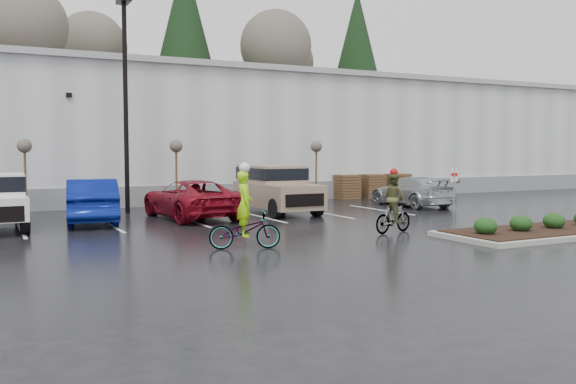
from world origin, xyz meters
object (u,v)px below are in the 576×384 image
lamppost (125,81)px  car_blue (92,201)px  suv_tan (277,189)px  pallet_stack_b (372,186)px  pallet_stack_a (346,187)px  sapling_mid (176,150)px  sapling_west (25,150)px  fire_lane_sign (454,192)px  cyclist_olive (393,209)px  sapling_east (316,150)px  pallet_stack_c (397,185)px  car_red (191,199)px  car_far_silver (412,192)px  cyclist_hivis (245,222)px

lamppost → car_blue: bearing=-122.7°
car_blue → suv_tan: bearing=-172.9°
pallet_stack_b → suv_tan: 9.92m
pallet_stack_a → sapling_mid: bearing=-174.3°
sapling_west → lamppost: bearing=-14.0°
fire_lane_sign → car_blue: bearing=138.3°
car_blue → cyclist_olive: cyclist_olive is taller
sapling_east → pallet_stack_b: bearing=13.4°
sapling_east → cyclist_olive: 12.20m
pallet_stack_c → car_red: bearing=-159.5°
fire_lane_sign → cyclist_olive: 2.01m
sapling_west → sapling_east: same height
fire_lane_sign → car_far_silver: (5.14, 8.61, -0.69)m
cyclist_olive → sapling_east: bearing=-30.8°
sapling_mid → car_red: 4.78m
cyclist_hivis → pallet_stack_b: bearing=-27.8°
suv_tan → sapling_mid: bearing=127.9°
sapling_mid → car_blue: bearing=-137.6°
car_far_silver → car_blue: bearing=-0.2°
cyclist_olive → sapling_mid: bearing=5.3°
sapling_mid → cyclist_hivis: size_ratio=1.34×
pallet_stack_c → car_far_silver: size_ratio=0.27×
pallet_stack_c → fire_lane_sign: size_ratio=0.61×
car_blue → pallet_stack_a: bearing=-153.2°
sapling_mid → cyclist_olive: 12.30m
lamppost → car_blue: (-1.98, -3.09, -4.86)m
car_far_silver → cyclist_olive: cyclist_olive is taller
car_far_silver → car_red: bearing=0.8°
car_blue → fire_lane_sign: bearing=145.8°
pallet_stack_c → car_far_silver: 6.03m
pallet_stack_b → suv_tan: bearing=-148.8°
car_blue → cyclist_hivis: 8.63m
sapling_west → car_far_silver: bearing=-13.9°
suv_tan → car_far_silver: size_ratio=1.03×
fire_lane_sign → car_blue: size_ratio=0.44×
pallet_stack_a → car_far_silver: car_far_silver is taller
pallet_stack_b → suv_tan: size_ratio=0.26×
sapling_mid → car_blue: (-4.48, -4.09, -1.90)m
sapling_mid → pallet_stack_a: sapling_mid is taller
lamppost → cyclist_hivis: lamppost is taller
sapling_east → cyclist_olive: sapling_east is taller
sapling_east → sapling_west: bearing=180.0°
car_blue → suv_tan: suv_tan is taller
sapling_east → car_blue: (-11.98, -4.09, -1.90)m
pallet_stack_a → cyclist_hivis: cyclist_hivis is taller
sapling_west → cyclist_olive: size_ratio=1.50×
sapling_mid → pallet_stack_a: (10.00, 1.00, -2.05)m
sapling_mid → suv_tan: bearing=-52.1°
sapling_west → pallet_stack_b: bearing=3.1°
car_red → sapling_east: bearing=-156.4°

